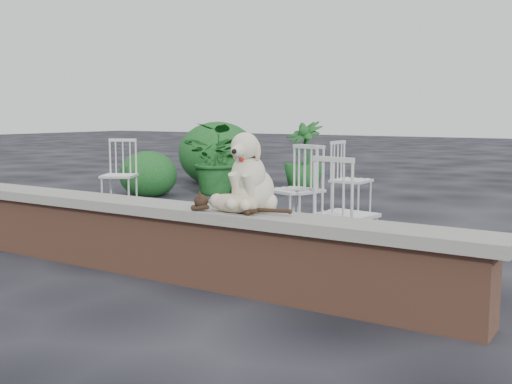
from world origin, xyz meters
The scene contains 13 objects.
ground centered at (0.00, 0.00, 0.00)m, with size 60.00×60.00×0.00m, color black.
brick_wall centered at (0.00, 0.00, 0.25)m, with size 6.00×0.30×0.50m, color brown.
capstone centered at (0.00, 0.00, 0.54)m, with size 6.20×0.40×0.08m, color slate.
dog centered at (1.29, 0.08, 0.87)m, with size 0.38×0.50×0.58m, color beige, non-canonical shape.
cat centered at (1.21, -0.07, 0.66)m, with size 0.89×0.21×0.15m, color tan, non-canonical shape.
chair_c centered at (1.62, 0.97, 0.47)m, with size 0.56×0.56×0.94m, color silver, non-canonical shape.
chair_b centered at (0.51, 2.19, 0.47)m, with size 0.56×0.56×0.94m, color silver, non-canonical shape.
chair_d centered at (0.45, 2.15, 0.47)m, with size 0.56×0.56×0.94m, color silver, non-canonical shape.
chair_e centered at (0.58, 3.41, 0.47)m, with size 0.56×0.56×0.94m, color silver, non-canonical shape.
chair_a centered at (-2.27, 2.28, 0.47)m, with size 0.56×0.56×0.94m, color silver, non-canonical shape.
potted_plant_a centered at (-2.09, 4.27, 0.56)m, with size 1.02×0.88×1.13m, color #134518.
potted_plant_b centered at (-1.09, 5.26, 0.58)m, with size 0.65×0.65×1.15m, color #134518.
shrubbery centered at (-2.93, 5.15, 0.47)m, with size 2.06×3.21×1.19m.
Camera 1 is at (3.70, -3.62, 1.28)m, focal length 43.34 mm.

